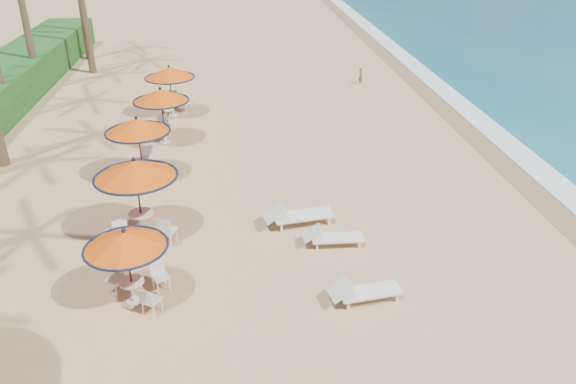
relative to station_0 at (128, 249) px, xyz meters
name	(u,v)px	position (x,y,z in m)	size (l,w,h in m)	color
ground	(321,285)	(4.73, 0.20, -1.56)	(160.00, 160.00, 0.00)	tan
foam_strip	(497,135)	(14.03, 10.20, -1.56)	(1.20, 140.00, 0.04)	white
wetsand_band	(477,136)	(13.13, 10.20, -1.56)	(1.40, 140.00, 0.02)	olive
station_0	(128,249)	(0.00, 0.00, 0.00)	(2.04, 2.04, 2.13)	black
station_1	(136,177)	(-0.22, 3.21, 0.38)	(2.44, 2.44, 2.54)	black
station_2	(139,131)	(-0.69, 7.29, 0.28)	(2.30, 2.30, 2.40)	black
station_3	(160,100)	(-0.32, 10.81, 0.28)	(2.31, 2.35, 2.41)	black
station_4	(170,78)	(-0.21, 14.31, 0.22)	(2.33, 2.39, 2.43)	black
lounger_near	(363,291)	(5.67, -0.58, -1.25)	(1.91, 0.85, 0.66)	silver
lounger_mid	(331,237)	(5.33, 2.09, -1.26)	(1.77, 0.59, 0.63)	silver
lounger_far	(296,215)	(4.44, 3.37, -1.19)	(2.27, 1.05, 0.78)	silver
person	(361,75)	(9.80, 18.71, -1.08)	(0.35, 0.23, 0.95)	brown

